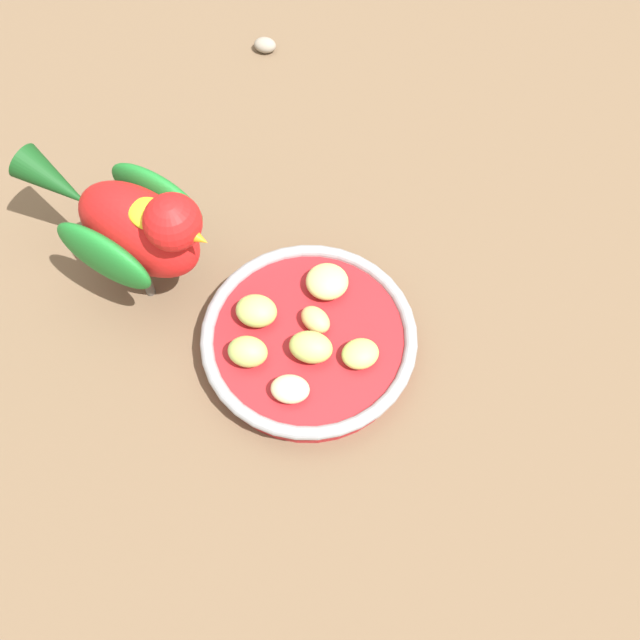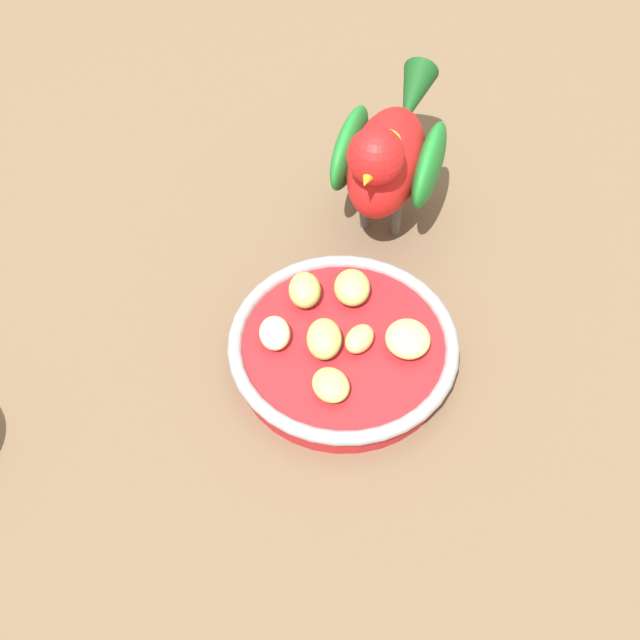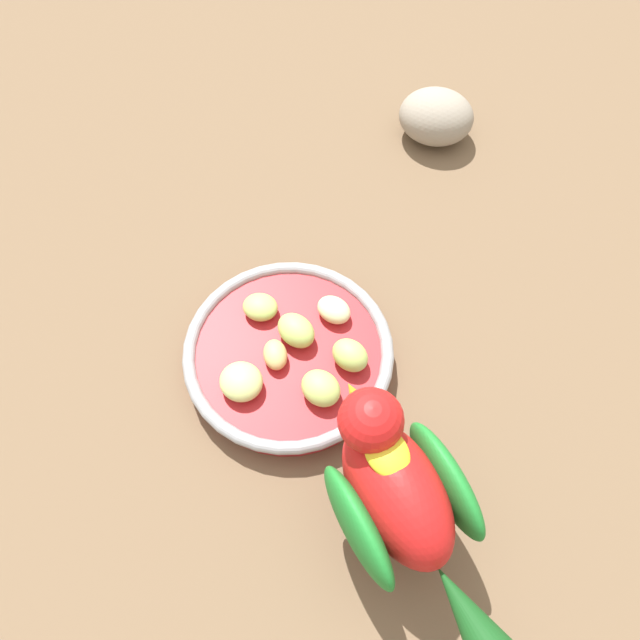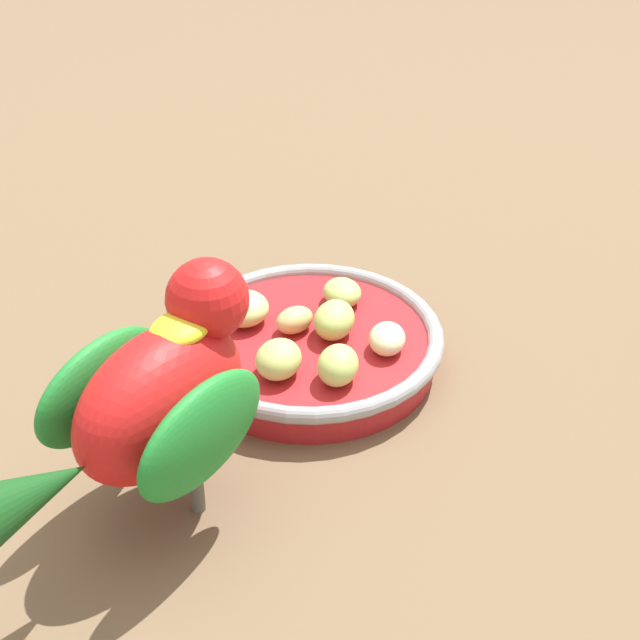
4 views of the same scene
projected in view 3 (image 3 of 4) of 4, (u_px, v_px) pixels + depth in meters
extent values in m
plane|color=brown|center=(283.00, 333.00, 0.68)|extent=(4.00, 4.00, 0.00)
cylinder|color=#AD1E23|center=(289.00, 358.00, 0.65)|extent=(0.18, 0.18, 0.03)
torus|color=#93969B|center=(288.00, 352.00, 0.64)|extent=(0.20, 0.20, 0.01)
ellipsoid|color=#B2CC66|center=(258.00, 311.00, 0.65)|extent=(0.04, 0.04, 0.02)
ellipsoid|color=#B2CC66|center=(296.00, 331.00, 0.63)|extent=(0.04, 0.05, 0.03)
ellipsoid|color=tan|center=(275.00, 355.00, 0.63)|extent=(0.04, 0.04, 0.02)
ellipsoid|color=#C6D17A|center=(239.00, 381.00, 0.61)|extent=(0.04, 0.05, 0.02)
ellipsoid|color=#B2CC66|center=(350.00, 355.00, 0.62)|extent=(0.04, 0.04, 0.03)
ellipsoid|color=#B2CC66|center=(321.00, 388.00, 0.61)|extent=(0.04, 0.05, 0.02)
ellipsoid|color=beige|center=(334.00, 310.00, 0.65)|extent=(0.03, 0.04, 0.02)
cylinder|color=#59544C|center=(370.00, 514.00, 0.57)|extent=(0.01, 0.01, 0.04)
cylinder|color=#59544C|center=(402.00, 497.00, 0.58)|extent=(0.01, 0.01, 0.04)
ellipsoid|color=red|center=(397.00, 493.00, 0.52)|extent=(0.13, 0.14, 0.09)
ellipsoid|color=#1E7F2D|center=(358.00, 527.00, 0.51)|extent=(0.08, 0.09, 0.06)
ellipsoid|color=#1E7F2D|center=(446.00, 480.00, 0.52)|extent=(0.08, 0.09, 0.06)
cone|color=#144719|center=(466.00, 612.00, 0.48)|extent=(0.08, 0.09, 0.05)
sphere|color=red|center=(371.00, 421.00, 0.50)|extent=(0.07, 0.07, 0.05)
cone|color=orange|center=(355.00, 396.00, 0.51)|extent=(0.03, 0.03, 0.02)
ellipsoid|color=yellow|center=(387.00, 452.00, 0.49)|extent=(0.05, 0.05, 0.01)
ellipsoid|color=gray|center=(436.00, 117.00, 0.77)|extent=(0.09, 0.10, 0.06)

